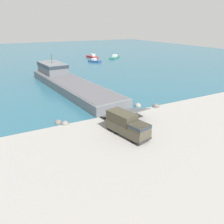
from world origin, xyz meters
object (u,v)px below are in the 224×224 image
soldier_on_ramp (139,125)px  moored_boat_c (95,61)px  landing_craft (66,80)px  moored_boat_a (115,57)px  moored_boat_b (92,57)px  military_truck (127,125)px  cargo_crate (146,133)px

soldier_on_ramp → moored_boat_c: 66.32m
landing_craft → moored_boat_a: landing_craft is taller
landing_craft → moored_boat_b: size_ratio=5.50×
moored_boat_a → moored_boat_b: 10.90m
military_truck → soldier_on_ramp: size_ratio=4.52×
soldier_on_ramp → military_truck: bearing=120.0°
soldier_on_ramp → moored_boat_a: soldier_on_ramp is taller
military_truck → moored_boat_c: 67.37m
landing_craft → military_truck: 30.37m
cargo_crate → moored_boat_b: bearing=72.7°
military_truck → moored_boat_b: (26.40, 75.58, -1.02)m
moored_boat_b → moored_boat_c: (-3.97, -12.07, -0.10)m
soldier_on_ramp → moored_boat_b: 79.02m
moored_boat_a → moored_boat_c: (-12.94, -5.89, 0.00)m
soldier_on_ramp → moored_boat_b: bearing=4.1°
landing_craft → military_truck: landing_craft is taller
moored_boat_b → soldier_on_ramp: bearing=-115.2°
soldier_on_ramp → cargo_crate: soldier_on_ramp is taller
landing_craft → military_truck: size_ratio=5.84×
landing_craft → military_truck: bearing=-96.5°
cargo_crate → military_truck: bearing=147.1°
military_truck → cargo_crate: size_ratio=8.50×
military_truck → moored_boat_b: size_ratio=0.94×
landing_craft → soldier_on_ramp: 30.14m
landing_craft → moored_boat_b: landing_craft is taller
moored_boat_a → moored_boat_b: size_ratio=1.00×
moored_boat_b → cargo_crate: (-24.05, -77.10, -0.28)m
military_truck → moored_boat_c: (22.43, 63.51, -1.12)m
moored_boat_b → cargo_crate: size_ratio=9.03×
moored_boat_b → cargo_crate: 80.76m
moored_boat_c → cargo_crate: (-20.08, -65.03, -0.18)m
military_truck → moored_boat_c: bearing=147.6°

